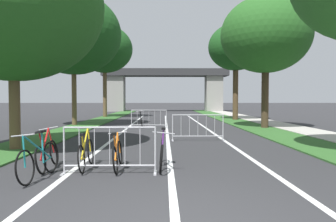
% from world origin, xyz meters
% --- Properties ---
extents(grass_verge_left, '(2.01, 48.70, 0.05)m').
position_xyz_m(grass_verge_left, '(-5.13, 19.92, 0.03)').
color(grass_verge_left, '#2D5B26').
rests_on(grass_verge_left, ground).
extents(grass_verge_right, '(2.01, 48.70, 0.05)m').
position_xyz_m(grass_verge_right, '(5.13, 19.92, 0.03)').
color(grass_verge_right, '#2D5B26').
rests_on(grass_verge_right, ground).
extents(sidewalk_path_right, '(1.94, 48.70, 0.08)m').
position_xyz_m(sidewalk_path_right, '(7.11, 19.92, 0.04)').
color(sidewalk_path_right, '#ADA89E').
rests_on(sidewalk_path_right, ground).
extents(lane_stripe_center, '(0.14, 28.17, 0.01)m').
position_xyz_m(lane_stripe_center, '(0.00, 14.09, 0.00)').
color(lane_stripe_center, silver).
rests_on(lane_stripe_center, ground).
extents(lane_stripe_right_lane, '(0.14, 28.17, 0.01)m').
position_xyz_m(lane_stripe_right_lane, '(2.27, 14.09, 0.00)').
color(lane_stripe_right_lane, silver).
rests_on(lane_stripe_right_lane, ground).
extents(lane_stripe_left_lane, '(0.14, 28.17, 0.01)m').
position_xyz_m(lane_stripe_left_lane, '(-2.27, 14.09, 0.00)').
color(lane_stripe_left_lane, silver).
rests_on(lane_stripe_left_lane, ground).
extents(overpass_bridge, '(17.23, 3.20, 5.83)m').
position_xyz_m(overpass_bridge, '(0.00, 40.25, 3.90)').
color(overpass_bridge, '#2D2D30').
rests_on(overpass_bridge, ground).
extents(tree_left_oak_near, '(5.78, 5.78, 7.15)m').
position_xyz_m(tree_left_oak_near, '(-4.99, 6.36, 4.69)').
color(tree_left_oak_near, brown).
rests_on(tree_left_oak_near, ground).
extents(tree_left_oak_mid, '(5.91, 5.91, 8.23)m').
position_xyz_m(tree_left_oak_mid, '(-5.79, 16.05, 5.71)').
color(tree_left_oak_mid, brown).
rests_on(tree_left_oak_mid, ground).
extents(tree_left_maple_mid, '(5.12, 5.12, 8.45)m').
position_xyz_m(tree_left_maple_mid, '(-5.60, 25.45, 6.25)').
color(tree_left_maple_mid, brown).
rests_on(tree_left_maple_mid, ground).
extents(tree_right_pine_far, '(5.05, 5.05, 7.44)m').
position_xyz_m(tree_right_pine_far, '(5.58, 14.02, 5.28)').
color(tree_right_pine_far, '#3D2D1E').
rests_on(tree_right_pine_far, ground).
extents(tree_right_pine_near, '(4.34, 4.34, 7.63)m').
position_xyz_m(tree_right_pine_near, '(5.52, 21.24, 5.75)').
color(tree_right_pine_near, '#4C3823').
rests_on(tree_right_pine_near, ground).
extents(crowd_barrier_nearest, '(2.08, 0.44, 1.05)m').
position_xyz_m(crowd_barrier_nearest, '(-1.36, 3.03, 0.51)').
color(crowd_barrier_nearest, '#ADADB2').
rests_on(crowd_barrier_nearest, ground).
extents(crowd_barrier_second, '(2.08, 0.46, 1.05)m').
position_xyz_m(crowd_barrier_second, '(1.20, 8.67, 0.51)').
color(crowd_barrier_second, '#ADADB2').
rests_on(crowd_barrier_second, ground).
extents(crowd_barrier_third, '(2.10, 0.56, 1.05)m').
position_xyz_m(crowd_barrier_third, '(-1.02, 14.32, 0.51)').
color(crowd_barrier_third, '#ADADB2').
rests_on(crowd_barrier_third, ground).
extents(bicycle_orange_0, '(0.46, 1.63, 0.90)m').
position_xyz_m(bicycle_orange_0, '(-1.24, 3.44, 0.36)').
color(bicycle_orange_0, black).
rests_on(bicycle_orange_0, ground).
extents(bicycle_black_1, '(0.51, 1.70, 0.98)m').
position_xyz_m(bicycle_black_1, '(-1.50, 14.83, 0.38)').
color(bicycle_black_1, black).
rests_on(bicycle_black_1, ground).
extents(bicycle_red_2, '(0.51, 1.69, 0.98)m').
position_xyz_m(bicycle_red_2, '(-2.90, 3.47, 0.36)').
color(bicycle_red_2, black).
rests_on(bicycle_red_2, ground).
extents(bicycle_teal_3, '(0.48, 1.79, 1.00)m').
position_xyz_m(bicycle_teal_3, '(-2.76, 2.60, 0.39)').
color(bicycle_teal_3, black).
rests_on(bicycle_teal_3, ground).
extents(bicycle_purple_4, '(0.50, 1.71, 0.96)m').
position_xyz_m(bicycle_purple_4, '(-0.21, 3.55, 0.37)').
color(bicycle_purple_4, black).
rests_on(bicycle_purple_4, ground).
extents(bicycle_yellow_5, '(0.52, 1.72, 0.97)m').
position_xyz_m(bicycle_yellow_5, '(-2.01, 3.56, 0.37)').
color(bicycle_yellow_5, black).
rests_on(bicycle_yellow_5, ground).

